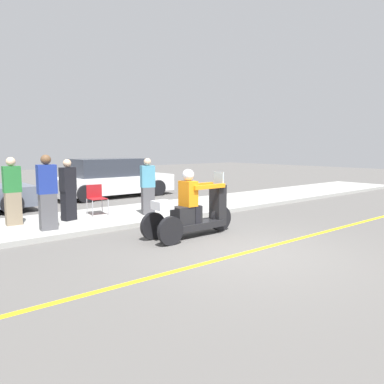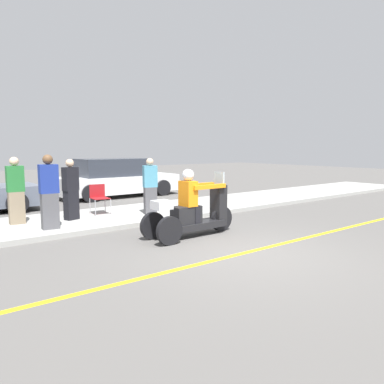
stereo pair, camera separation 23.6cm
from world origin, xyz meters
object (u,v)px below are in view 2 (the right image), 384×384
object	(u,v)px
spectator_end_of_line	(49,193)
motorcycle_trike	(192,212)
folding_chair_set_back	(99,196)
spectator_near_curb	(71,191)
spectator_mid_group	(150,187)
parked_car_lot_right	(117,179)
spectator_with_child	(16,192)

from	to	relation	value
spectator_end_of_line	motorcycle_trike	bearing A→B (deg)	-41.93
folding_chair_set_back	spectator_end_of_line	bearing A→B (deg)	-145.98
motorcycle_trike	spectator_near_curb	xyz separation A→B (m)	(-1.63, 2.96, 0.33)
motorcycle_trike	spectator_near_curb	bearing A→B (deg)	118.87
spectator_end_of_line	spectator_mid_group	size ratio (longest dim) A/B	1.09
parked_car_lot_right	folding_chair_set_back	bearing A→B (deg)	-122.69
folding_chair_set_back	parked_car_lot_right	xyz separation A→B (m)	(2.50, 3.89, 0.09)
motorcycle_trike	spectator_end_of_line	distance (m)	3.27
spectator_mid_group	spectator_near_curb	bearing A→B (deg)	164.47
spectator_with_child	spectator_near_curb	bearing A→B (deg)	-12.71
motorcycle_trike	parked_car_lot_right	xyz separation A→B (m)	(1.78, 7.20, 0.18)
spectator_with_child	spectator_near_curb	distance (m)	1.27
spectator_near_curb	parked_car_lot_right	bearing A→B (deg)	51.21
spectator_with_child	parked_car_lot_right	size ratio (longest dim) A/B	0.34
spectator_end_of_line	parked_car_lot_right	distance (m)	6.55
spectator_with_child	spectator_end_of_line	distance (m)	1.17
spectator_near_curb	parked_car_lot_right	distance (m)	5.44
spectator_with_child	spectator_end_of_line	world-z (taller)	spectator_end_of_line
motorcycle_trike	spectator_near_curb	world-z (taller)	spectator_near_curb
motorcycle_trike	spectator_with_child	xyz separation A→B (m)	(-2.88, 3.24, 0.36)
spectator_with_child	spectator_mid_group	world-z (taller)	spectator_with_child
spectator_with_child	spectator_mid_group	bearing A→B (deg)	-14.46
parked_car_lot_right	spectator_end_of_line	bearing A→B (deg)	-129.78
motorcycle_trike	spectator_near_curb	size ratio (longest dim) A/B	1.48
spectator_with_child	spectator_mid_group	xyz separation A→B (m)	(3.27, -0.84, -0.03)
spectator_mid_group	folding_chair_set_back	xyz separation A→B (m)	(-1.11, 0.91, -0.25)
spectator_mid_group	spectator_with_child	bearing A→B (deg)	165.54
folding_chair_set_back	parked_car_lot_right	bearing A→B (deg)	57.31
motorcycle_trike	spectator_mid_group	bearing A→B (deg)	80.73
folding_chair_set_back	parked_car_lot_right	size ratio (longest dim) A/B	0.17
spectator_with_child	motorcycle_trike	bearing A→B (deg)	-48.43
motorcycle_trike	spectator_mid_group	distance (m)	2.45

